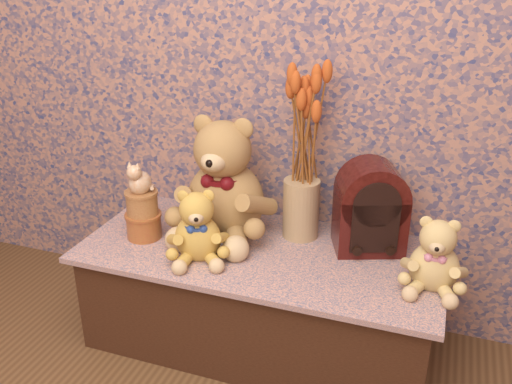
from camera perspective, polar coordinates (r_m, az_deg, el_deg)
display_shelf at (r=2.07m, az=0.47°, el=-10.61°), size 1.27×0.59×0.39m
teddy_large at (r=2.00m, az=-3.19°, el=2.21°), size 0.39×0.46×0.48m
teddy_medium at (r=1.87m, az=-6.08°, el=-2.98°), size 0.30×0.32×0.27m
teddy_small at (r=1.79m, az=18.10°, el=-5.68°), size 0.20×0.24×0.26m
cathedral_radio at (r=1.94m, az=11.72°, el=-1.46°), size 0.28×0.24×0.32m
ceramic_vase at (r=2.02m, az=4.67°, el=-1.69°), size 0.16×0.16×0.22m
dried_stalks at (r=1.90m, az=5.01°, el=7.76°), size 0.30×0.30×0.47m
biscuit_tin_lower at (r=2.07m, az=-11.47°, el=-3.41°), size 0.13×0.13×0.09m
biscuit_tin_upper at (r=2.03m, az=-11.67°, el=-1.15°), size 0.15×0.15×0.09m
cat_figurine at (r=1.99m, az=-11.91°, el=1.65°), size 0.10×0.11×0.13m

